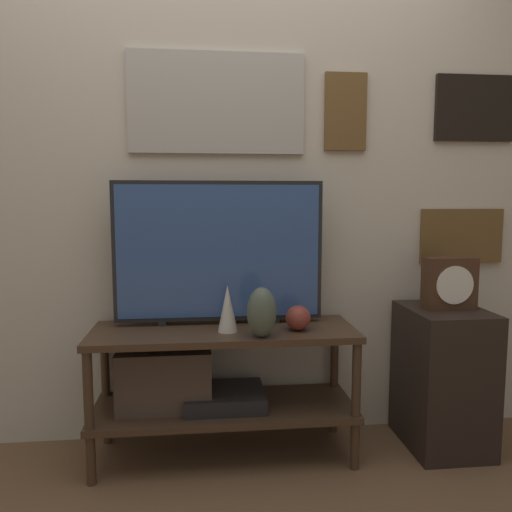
{
  "coord_description": "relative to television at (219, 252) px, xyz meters",
  "views": [
    {
      "loc": [
        -0.09,
        -1.94,
        1.18
      ],
      "look_at": [
        0.15,
        0.25,
        0.93
      ],
      "focal_mm": 35.0,
      "sensor_mm": 36.0,
      "label": 1
    }
  ],
  "objects": [
    {
      "name": "ground_plane",
      "position": [
        0.02,
        -0.34,
        -0.94
      ],
      "size": [
        12.0,
        12.0,
        0.0
      ],
      "primitive_type": "plane",
      "color": "brown"
    },
    {
      "name": "vase_urn_stoneware",
      "position": [
        0.17,
        -0.24,
        -0.23
      ],
      "size": [
        0.12,
        0.12,
        0.21
      ],
      "color": "#4C5647",
      "rests_on": "media_console"
    },
    {
      "name": "vase_round_glass",
      "position": [
        0.34,
        -0.15,
        -0.28
      ],
      "size": [
        0.11,
        0.11,
        0.11
      ],
      "color": "brown",
      "rests_on": "media_console"
    },
    {
      "name": "side_table",
      "position": [
        1.06,
        -0.1,
        -0.6
      ],
      "size": [
        0.35,
        0.44,
        0.67
      ],
      "color": "black",
      "rests_on": "ground_plane"
    },
    {
      "name": "mantel_clock",
      "position": [
        1.07,
        -0.1,
        -0.15
      ],
      "size": [
        0.23,
        0.11,
        0.24
      ],
      "color": "#422819",
      "rests_on": "side_table"
    },
    {
      "name": "wall_back",
      "position": [
        0.03,
        0.17,
        0.42
      ],
      "size": [
        6.4,
        0.08,
        2.7
      ],
      "color": "beige",
      "rests_on": "ground_plane"
    },
    {
      "name": "vase_slim_bronze",
      "position": [
        0.03,
        -0.14,
        -0.24
      ],
      "size": [
        0.09,
        0.09,
        0.21
      ],
      "color": "beige",
      "rests_on": "media_console"
    },
    {
      "name": "media_console",
      "position": [
        -0.09,
        -0.09,
        -0.56
      ],
      "size": [
        1.18,
        0.42,
        0.6
      ],
      "color": "#422D1E",
      "rests_on": "ground_plane"
    },
    {
      "name": "television",
      "position": [
        0.0,
        0.0,
        0.0
      ],
      "size": [
        0.96,
        0.05,
        0.66
      ],
      "color": "black",
      "rests_on": "media_console"
    }
  ]
}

